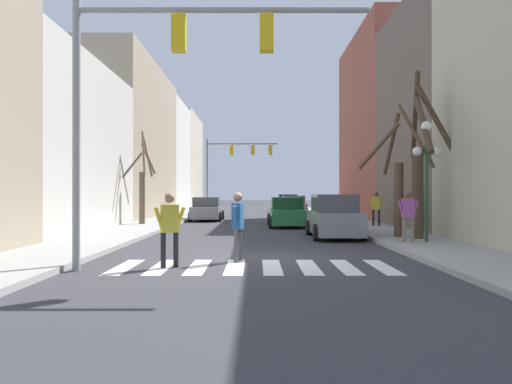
{
  "coord_description": "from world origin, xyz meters",
  "views": [
    {
      "loc": [
        0.06,
        -13.61,
        1.79
      ],
      "look_at": [
        0.23,
        30.11,
        1.93
      ],
      "focal_mm": 35.0,
      "sensor_mm": 36.0,
      "label": 1
    }
  ],
  "objects_px": {
    "car_parked_left_mid": "(292,206)",
    "street_tree_left_near": "(395,181)",
    "car_driving_toward_lane": "(205,210)",
    "car_parked_right_far": "(285,204)",
    "traffic_signal_far": "(231,159)",
    "car_parked_right_near": "(332,218)",
    "street_tree_right_mid": "(141,185)",
    "traffic_signal_near": "(159,69)",
    "car_driving_away_lane": "(285,213)",
    "pedestrian_near_right_corner": "(374,206)",
    "street_tree_left_far": "(419,164)",
    "pedestrian_on_right_sidewalk": "(236,221)",
    "pedestrian_waiting_at_curb": "(168,224)",
    "pedestrian_on_left_sidewalk": "(406,212)",
    "street_lamp_right_corner": "(424,156)"
  },
  "relations": [
    {
      "from": "car_parked_left_mid",
      "to": "street_tree_left_near",
      "type": "relative_size",
      "value": 0.88
    },
    {
      "from": "car_driving_toward_lane",
      "to": "car_parked_right_far",
      "type": "xyz_separation_m",
      "value": [
        6.35,
        16.22,
        0.07
      ]
    },
    {
      "from": "traffic_signal_far",
      "to": "car_parked_left_mid",
      "type": "relative_size",
      "value": 1.44
    },
    {
      "from": "car_driving_toward_lane",
      "to": "car_parked_right_near",
      "type": "bearing_deg",
      "value": -153.36
    },
    {
      "from": "car_driving_toward_lane",
      "to": "street_tree_right_mid",
      "type": "height_order",
      "value": "street_tree_right_mid"
    },
    {
      "from": "traffic_signal_near",
      "to": "car_driving_away_lane",
      "type": "distance_m",
      "value": 16.54
    },
    {
      "from": "car_driving_toward_lane",
      "to": "pedestrian_near_right_corner",
      "type": "bearing_deg",
      "value": -127.75
    },
    {
      "from": "car_parked_left_mid",
      "to": "car_parked_right_far",
      "type": "bearing_deg",
      "value": -0.01
    },
    {
      "from": "car_parked_left_mid",
      "to": "car_driving_toward_lane",
      "type": "bearing_deg",
      "value": 142.3
    },
    {
      "from": "car_parked_right_near",
      "to": "pedestrian_near_right_corner",
      "type": "bearing_deg",
      "value": -28.93
    },
    {
      "from": "traffic_signal_near",
      "to": "car_driving_toward_lane",
      "type": "bearing_deg",
      "value": 92.77
    },
    {
      "from": "car_driving_away_lane",
      "to": "pedestrian_near_right_corner",
      "type": "relative_size",
      "value": 2.81
    },
    {
      "from": "street_tree_right_mid",
      "to": "street_tree_left_far",
      "type": "height_order",
      "value": "street_tree_left_far"
    },
    {
      "from": "car_driving_toward_lane",
      "to": "street_tree_right_mid",
      "type": "bearing_deg",
      "value": 153.26
    },
    {
      "from": "pedestrian_on_right_sidewalk",
      "to": "pedestrian_waiting_at_curb",
      "type": "xyz_separation_m",
      "value": [
        -1.61,
        -1.05,
        -0.01
      ]
    },
    {
      "from": "pedestrian_waiting_at_curb",
      "to": "car_parked_right_near",
      "type": "bearing_deg",
      "value": 36.35
    },
    {
      "from": "pedestrian_on_right_sidewalk",
      "to": "pedestrian_on_left_sidewalk",
      "type": "xyz_separation_m",
      "value": [
        5.61,
        3.68,
        0.1
      ]
    },
    {
      "from": "car_driving_toward_lane",
      "to": "pedestrian_on_right_sidewalk",
      "type": "distance_m",
      "value": 20.07
    },
    {
      "from": "car_parked_right_far",
      "to": "pedestrian_near_right_corner",
      "type": "xyz_separation_m",
      "value": [
        3.09,
        -23.53,
        0.37
      ]
    },
    {
      "from": "pedestrian_on_left_sidewalk",
      "to": "street_tree_right_mid",
      "type": "bearing_deg",
      "value": 134.5
    },
    {
      "from": "traffic_signal_far",
      "to": "street_lamp_right_corner",
      "type": "relative_size",
      "value": 1.56
    },
    {
      "from": "street_tree_right_mid",
      "to": "pedestrian_waiting_at_curb",
      "type": "bearing_deg",
      "value": -74.86
    },
    {
      "from": "traffic_signal_far",
      "to": "street_tree_left_far",
      "type": "relative_size",
      "value": 1.04
    },
    {
      "from": "car_driving_away_lane",
      "to": "car_parked_right_far",
      "type": "xyz_separation_m",
      "value": [
        1.44,
        22.09,
        0.05
      ]
    },
    {
      "from": "traffic_signal_near",
      "to": "street_tree_left_near",
      "type": "distance_m",
      "value": 10.93
    },
    {
      "from": "traffic_signal_near",
      "to": "traffic_signal_far",
      "type": "bearing_deg",
      "value": 89.56
    },
    {
      "from": "traffic_signal_near",
      "to": "pedestrian_waiting_at_curb",
      "type": "bearing_deg",
      "value": 77.35
    },
    {
      "from": "car_parked_right_far",
      "to": "street_tree_left_far",
      "type": "height_order",
      "value": "street_tree_left_far"
    },
    {
      "from": "pedestrian_on_left_sidewalk",
      "to": "car_driving_toward_lane",
      "type": "bearing_deg",
      "value": 114.4
    },
    {
      "from": "car_parked_left_mid",
      "to": "pedestrian_waiting_at_curb",
      "type": "height_order",
      "value": "pedestrian_waiting_at_curb"
    },
    {
      "from": "traffic_signal_near",
      "to": "car_parked_right_near",
      "type": "distance_m",
      "value": 10.91
    },
    {
      "from": "car_parked_left_mid",
      "to": "pedestrian_waiting_at_curb",
      "type": "relative_size",
      "value": 2.47
    },
    {
      "from": "car_parked_right_near",
      "to": "traffic_signal_near",
      "type": "bearing_deg",
      "value": 148.22
    },
    {
      "from": "street_tree_right_mid",
      "to": "street_tree_left_far",
      "type": "relative_size",
      "value": 0.82
    },
    {
      "from": "traffic_signal_near",
      "to": "car_parked_left_mid",
      "type": "distance_m",
      "value": 30.4
    },
    {
      "from": "pedestrian_on_right_sidewalk",
      "to": "pedestrian_near_right_corner",
      "type": "distance_m",
      "value": 14.23
    },
    {
      "from": "traffic_signal_near",
      "to": "car_parked_left_mid",
      "type": "height_order",
      "value": "traffic_signal_near"
    },
    {
      "from": "car_parked_right_far",
      "to": "pedestrian_waiting_at_curb",
      "type": "xyz_separation_m",
      "value": [
        -5.19,
        -37.16,
        0.27
      ]
    },
    {
      "from": "car_parked_right_near",
      "to": "pedestrian_near_right_corner",
      "type": "height_order",
      "value": "pedestrian_near_right_corner"
    },
    {
      "from": "car_parked_left_mid",
      "to": "street_tree_left_far",
      "type": "distance_m",
      "value": 23.31
    },
    {
      "from": "car_driving_away_lane",
      "to": "car_parked_left_mid",
      "type": "xyz_separation_m",
      "value": [
        1.44,
        14.07,
        0.01
      ]
    },
    {
      "from": "street_tree_left_far",
      "to": "pedestrian_waiting_at_curb",
      "type": "bearing_deg",
      "value": -142.97
    },
    {
      "from": "pedestrian_on_left_sidewalk",
      "to": "traffic_signal_near",
      "type": "bearing_deg",
      "value": -147.3
    },
    {
      "from": "pedestrian_waiting_at_curb",
      "to": "street_tree_right_mid",
      "type": "bearing_deg",
      "value": 84.31
    },
    {
      "from": "car_parked_right_far",
      "to": "pedestrian_on_left_sidewalk",
      "type": "relative_size",
      "value": 2.65
    },
    {
      "from": "traffic_signal_far",
      "to": "street_tree_left_near",
      "type": "distance_m",
      "value": 24.54
    },
    {
      "from": "street_tree_left_far",
      "to": "traffic_signal_near",
      "type": "bearing_deg",
      "value": -141.07
    },
    {
      "from": "traffic_signal_near",
      "to": "car_parked_right_far",
      "type": "relative_size",
      "value": 1.5
    },
    {
      "from": "car_driving_toward_lane",
      "to": "street_tree_left_near",
      "type": "relative_size",
      "value": 0.85
    },
    {
      "from": "car_parked_right_near",
      "to": "street_tree_right_mid",
      "type": "xyz_separation_m",
      "value": [
        -9.34,
        6.96,
        1.47
      ]
    }
  ]
}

